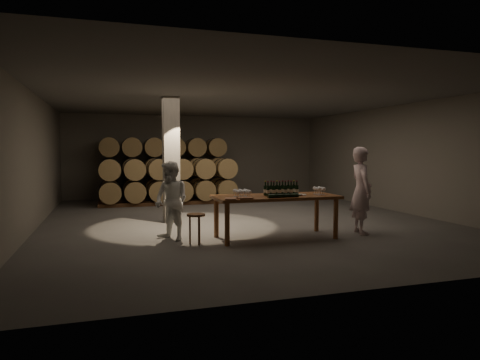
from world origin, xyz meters
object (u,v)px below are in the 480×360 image
object	(u,v)px
tasting_table	(276,200)
stool	(196,219)
person_woman	(171,201)
notebook_near	(245,198)
person_man	(361,190)
bottle_cluster	(281,190)
plate	(300,195)

from	to	relation	value
tasting_table	stool	bearing A→B (deg)	-176.75
person_woman	notebook_near	bearing A→B (deg)	23.63
stool	tasting_table	bearing A→B (deg)	3.25
person_man	bottle_cluster	bearing A→B (deg)	96.63
bottle_cluster	stool	xyz separation A→B (m)	(-1.84, -0.10, -0.52)
stool	person_woman	distance (m)	0.74
person_woman	tasting_table	bearing A→B (deg)	44.45
notebook_near	person_woman	world-z (taller)	person_woman
bottle_cluster	person_man	size ratio (longest dim) A/B	0.38
notebook_near	stool	size ratio (longest dim) A/B	0.46
tasting_table	stool	xyz separation A→B (m)	(-1.72, -0.10, -0.30)
stool	person_woman	size ratio (longest dim) A/B	0.37
bottle_cluster	person_man	xyz separation A→B (m)	(1.87, -0.10, -0.05)
bottle_cluster	stool	distance (m)	1.92
plate	person_woman	world-z (taller)	person_woman
plate	bottle_cluster	bearing A→B (deg)	170.42
tasting_table	stool	size ratio (longest dim) A/B	4.32
person_man	notebook_near	bearing A→B (deg)	105.80
plate	stool	world-z (taller)	plate
tasting_table	notebook_near	distance (m)	0.91
notebook_near	plate	bearing A→B (deg)	12.21
stool	bottle_cluster	bearing A→B (deg)	2.98
notebook_near	tasting_table	bearing A→B (deg)	24.67
tasting_table	person_man	bearing A→B (deg)	-2.93
notebook_near	person_woman	size ratio (longest dim) A/B	0.17
stool	person_man	xyz separation A→B (m)	(3.72, -0.00, 0.47)
notebook_near	person_man	distance (m)	2.82
bottle_cluster	notebook_near	bearing A→B (deg)	-156.69
bottle_cluster	person_woman	distance (m)	2.30
person_man	tasting_table	bearing A→B (deg)	96.76
person_man	person_woman	distance (m)	4.16
notebook_near	person_woman	xyz separation A→B (m)	(-1.32, 0.83, -0.10)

